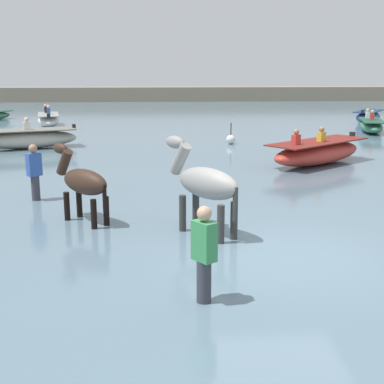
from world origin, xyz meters
name	(u,v)px	position (x,y,z in m)	size (l,w,h in m)	color
ground_plane	(282,270)	(0.00, 0.00, 0.00)	(120.00, 120.00, 0.00)	#84755B
water_surface	(219,161)	(0.00, 10.00, 0.14)	(90.00, 90.00, 0.28)	slate
horse_lead_dark_bay	(83,184)	(-3.64, 2.19, 1.09)	(1.40, 1.42, 1.84)	#382319
horse_trailing_grey	(205,185)	(-1.23, 1.24, 1.24)	(1.49, 1.69, 2.09)	gray
boat_far_inshore	(318,152)	(3.06, 8.48, 0.67)	(4.05, 3.58, 1.24)	#BC382D
boat_distant_west	(28,139)	(-7.25, 12.55, 0.65)	(3.98, 2.39, 1.21)	#B2AD9E
boat_mid_outer	(368,117)	(9.70, 21.28, 0.62)	(2.66, 3.20, 0.82)	#28518E
boat_near_starboard	(49,120)	(-8.06, 20.49, 0.62)	(1.77, 3.39, 1.13)	silver
boat_far_offshore	(371,126)	(8.16, 16.89, 0.59)	(1.84, 3.43, 1.08)	#337556
person_spectator_far	(204,261)	(-1.49, -1.76, 0.87)	(0.35, 0.38, 1.63)	#383842
person_onlooker_right	(35,176)	(-5.05, 4.11, 0.87)	(0.37, 0.36, 1.63)	#383842
channel_buoy	(231,139)	(0.82, 13.25, 0.48)	(0.38, 0.38, 0.87)	silver
far_shoreline	(183,95)	(0.00, 41.56, 0.78)	(80.00, 2.40, 1.56)	gray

